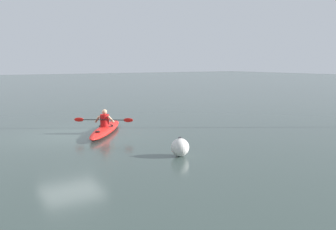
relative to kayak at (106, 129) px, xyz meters
name	(u,v)px	position (x,y,z in m)	size (l,w,h in m)	color
ground_plane	(70,135)	(1.41, -0.40, -0.16)	(160.00, 160.00, 0.00)	#384742
kayak	(106,129)	(0.00, 0.00, 0.00)	(3.09, 3.90, 0.31)	red
kayaker	(105,119)	(0.09, 0.12, 0.45)	(2.01, 1.48, 0.71)	red
mooring_buoy_white_far	(180,147)	(-0.51, 4.88, 0.13)	(0.58, 0.58, 0.62)	silver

